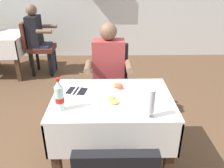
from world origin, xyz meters
TOP-DOWN VIEW (x-y plane):
  - ground_plane at (0.00, 0.00)m, footprint 11.00×11.00m
  - main_dining_table at (0.01, 0.05)m, footprint 1.05×0.76m
  - chair_far_diner_seat at (0.01, 0.82)m, footprint 0.44×0.50m
  - seated_diner_far at (-0.02, 0.71)m, footprint 0.50×0.46m
  - plate_near_camera at (0.00, -0.07)m, footprint 0.22×0.22m
  - plate_far_diner at (0.07, 0.19)m, footprint 0.23×0.23m
  - beer_glass_left at (0.28, -0.26)m, footprint 0.07×0.07m
  - cola_bottle_primary at (-0.40, -0.15)m, footprint 0.07×0.07m
  - napkin_cutlery_set at (-0.32, 0.17)m, footprint 0.19×0.20m
  - background_dining_table at (-1.95, 2.40)m, footprint 0.82×0.83m
  - background_chair_right at (-1.33, 2.40)m, footprint 0.50×0.44m
  - background_patron at (-1.28, 2.40)m, footprint 0.46×0.50m

SIDE VIEW (x-z plane):
  - ground_plane at x=0.00m, z-range 0.00..0.00m
  - chair_far_diner_seat at x=0.01m, z-range 0.07..1.04m
  - background_chair_right at x=-1.33m, z-range 0.07..1.04m
  - background_dining_table at x=-1.95m, z-range 0.18..0.93m
  - main_dining_table at x=0.01m, z-range 0.19..0.94m
  - seated_diner_far at x=-0.02m, z-range 0.08..1.34m
  - background_patron at x=-1.28m, z-range 0.08..1.34m
  - napkin_cutlery_set at x=-0.32m, z-range 0.75..0.76m
  - plate_near_camera at x=0.00m, z-range 0.74..0.80m
  - plate_far_diner at x=0.07m, z-range 0.74..0.80m
  - beer_glass_left at x=0.28m, z-range 0.76..0.99m
  - cola_bottle_primary at x=-0.40m, z-range 0.74..1.01m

